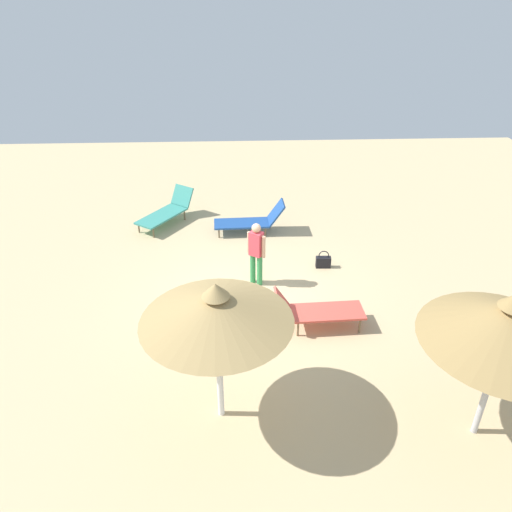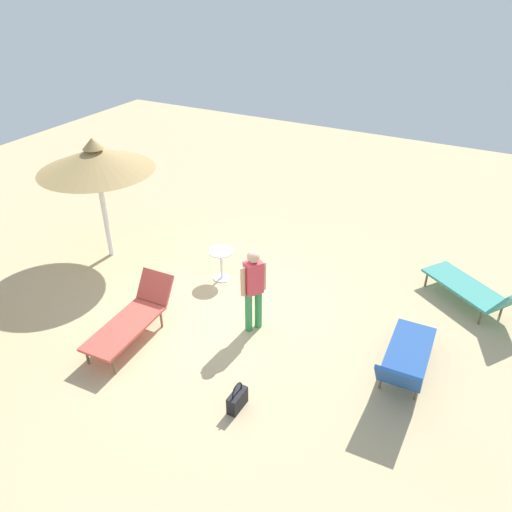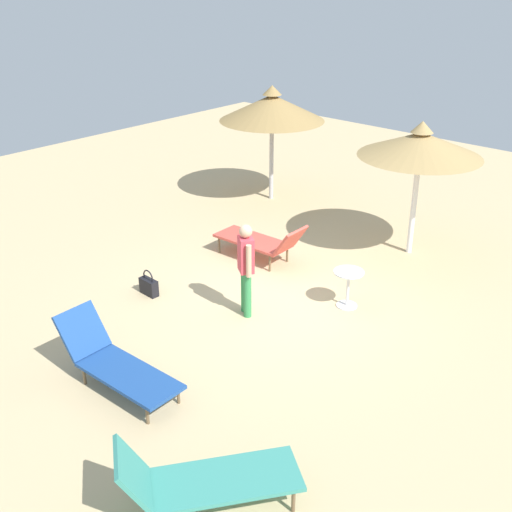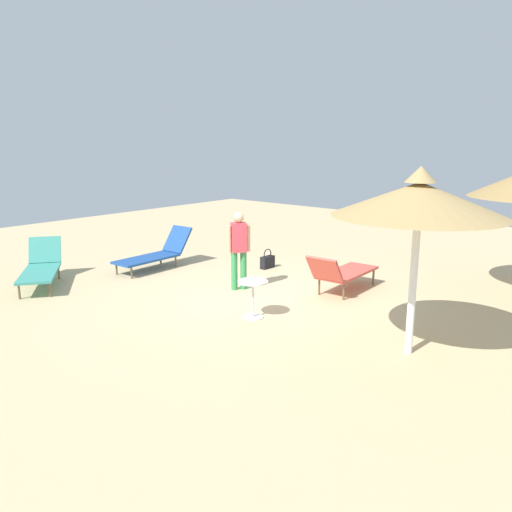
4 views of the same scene
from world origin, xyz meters
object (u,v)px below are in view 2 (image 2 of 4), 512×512
object	(u,v)px
parasol_umbrella_edge	(95,160)
lounge_chair_far_left	(133,317)
person_standing_near_right	(253,286)
lounge_chair_center	(405,360)
side_table_round	(221,260)
handbag	(237,399)
lounge_chair_back	(476,290)

from	to	relation	value
parasol_umbrella_edge	lounge_chair_far_left	size ratio (longest dim) A/B	1.40
lounge_chair_far_left	person_standing_near_right	size ratio (longest dim) A/B	1.19
lounge_chair_center	side_table_round	xyz separation A→B (m)	(4.01, -1.11, 0.06)
handbag	side_table_round	size ratio (longest dim) A/B	0.72
parasol_umbrella_edge	handbag	distance (m)	5.70
parasol_umbrella_edge	side_table_round	world-z (taller)	parasol_umbrella_edge
parasol_umbrella_edge	lounge_chair_back	world-z (taller)	parasol_umbrella_edge
person_standing_near_right	side_table_round	bearing A→B (deg)	-39.65
lounge_chair_back	parasol_umbrella_edge	bearing A→B (deg)	13.06
lounge_chair_back	handbag	size ratio (longest dim) A/B	4.15
lounge_chair_center	side_table_round	size ratio (longest dim) A/B	3.05
lounge_chair_back	lounge_chair_center	xyz separation A→B (m)	(0.71, 2.49, -0.02)
side_table_round	person_standing_near_right	bearing A→B (deg)	140.35
lounge_chair_center	side_table_round	world-z (taller)	lounge_chair_center
lounge_chair_far_left	lounge_chair_back	bearing A→B (deg)	-144.34
lounge_chair_far_left	side_table_round	xyz separation A→B (m)	(-0.39, -2.29, 0.02)
parasol_umbrella_edge	lounge_chair_far_left	bearing A→B (deg)	139.72
lounge_chair_back	person_standing_near_right	bearing A→B (deg)	36.36
lounge_chair_far_left	person_standing_near_right	world-z (taller)	person_standing_near_right
parasol_umbrella_edge	side_table_round	bearing A→B (deg)	-172.83
lounge_chair_center	person_standing_near_right	bearing A→B (deg)	0.06
person_standing_near_right	side_table_round	size ratio (longest dim) A/B	2.43
lounge_chair_center	person_standing_near_right	distance (m)	2.72
lounge_chair_center	side_table_round	distance (m)	4.16
lounge_chair_back	person_standing_near_right	world-z (taller)	person_standing_near_right
lounge_chair_back	side_table_round	distance (m)	4.92
lounge_chair_center	lounge_chair_back	bearing A→B (deg)	-106.03
person_standing_near_right	lounge_chair_far_left	bearing A→B (deg)	34.24
lounge_chair_back	handbag	distance (m)	5.03
parasol_umbrella_edge	person_standing_near_right	xyz separation A→B (m)	(-4.02, 0.77, -1.31)
lounge_chair_back	lounge_chair_center	size ratio (longest dim) A/B	0.98
lounge_chair_center	person_standing_near_right	world-z (taller)	person_standing_near_right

